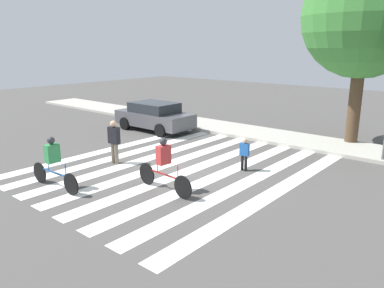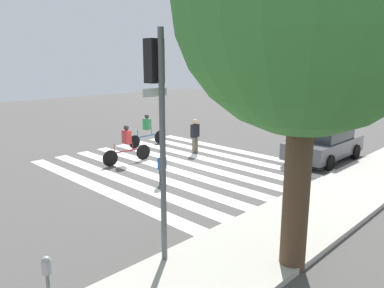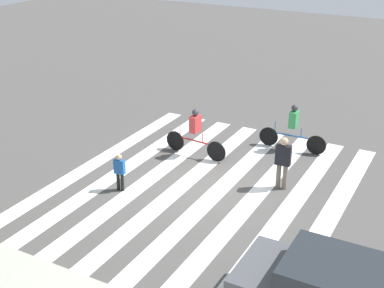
% 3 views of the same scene
% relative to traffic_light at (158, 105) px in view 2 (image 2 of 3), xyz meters
% --- Properties ---
extents(ground_plane, '(60.00, 60.00, 0.00)m').
position_rel_traffic_light_xyz_m(ground_plane, '(-5.41, -5.15, -3.40)').
color(ground_plane, '#4C4947').
extents(sidewalk_curb, '(36.00, 2.50, 0.14)m').
position_rel_traffic_light_xyz_m(sidewalk_curb, '(-5.41, 1.10, -3.33)').
color(sidewalk_curb, '#ADA89E').
rests_on(sidewalk_curb, ground_plane).
extents(crosswalk_stripes, '(8.06, 10.00, 0.01)m').
position_rel_traffic_light_xyz_m(crosswalk_stripes, '(-5.41, -5.15, -3.40)').
color(crosswalk_stripes, white).
rests_on(crosswalk_stripes, ground_plane).
extents(traffic_light, '(0.60, 0.50, 4.87)m').
position_rel_traffic_light_xyz_m(traffic_light, '(0.00, 0.00, 0.00)').
color(traffic_light, '#515456').
rests_on(traffic_light, ground_plane).
extents(parking_meter, '(0.15, 0.15, 1.30)m').
position_rel_traffic_light_xyz_m(parking_meter, '(2.58, 0.30, -2.43)').
color(parking_meter, '#515456').
rests_on(parking_meter, ground_plane).
extents(street_tree, '(4.98, 4.98, 7.83)m').
position_rel_traffic_light_xyz_m(street_tree, '(-1.79, 2.11, 1.91)').
color(street_tree, '#4C3826').
rests_on(street_tree, ground_plane).
extents(pedestrian_adult_blue_shirt, '(0.46, 0.25, 1.60)m').
position_rel_traffic_light_xyz_m(pedestrian_adult_blue_shirt, '(-7.48, -6.26, -2.50)').
color(pedestrian_adult_blue_shirt, '#6B6051').
rests_on(pedestrian_adult_blue_shirt, ground_plane).
extents(pedestrian_adult_tall_backpack, '(0.33, 0.17, 1.14)m').
position_rel_traffic_light_xyz_m(pedestrian_adult_tall_backpack, '(-3.44, -3.92, -2.76)').
color(pedestrian_adult_tall_backpack, black).
rests_on(pedestrian_adult_tall_backpack, ground_plane).
extents(cyclist_near_curb, '(2.28, 0.42, 1.63)m').
position_rel_traffic_light_xyz_m(cyclist_near_curb, '(-4.21, -7.06, -2.54)').
color(cyclist_near_curb, black).
rests_on(cyclist_near_curb, ground_plane).
extents(cyclist_mid_street, '(2.31, 0.41, 1.61)m').
position_rel_traffic_light_xyz_m(cyclist_mid_street, '(-6.86, -9.02, -2.54)').
color(cyclist_mid_street, black).
rests_on(cyclist_mid_street, ground_plane).
extents(car_parked_far_curb, '(4.14, 1.96, 1.43)m').
position_rel_traffic_light_xyz_m(car_parked_far_curb, '(-10.41, -1.38, -2.67)').
color(car_parked_far_curb, '#4C4C51').
rests_on(car_parked_far_curb, ground_plane).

